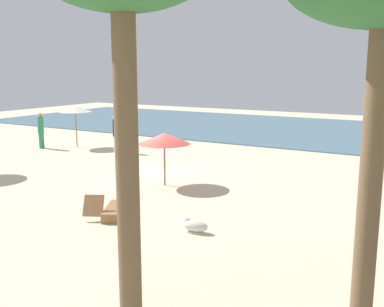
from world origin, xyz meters
The scene contains 8 objects.
ground_plane centered at (0.00, 0.00, 0.00)m, with size 60.00×60.00×0.00m, color beige.
ocean_water centered at (0.00, 17.00, 0.03)m, with size 48.00×16.00×0.06m, color #476B7F.
umbrella_1 centered at (0.84, -0.70, 1.79)m, with size 1.95×1.95×2.00m.
umbrella_3 centered at (-8.07, 3.85, 2.13)m, with size 1.79×1.79×2.29m.
lounger_2 centered at (1.54, -4.52, 0.17)m, with size 1.30×1.74×0.72m.
person_0 centered at (-5.17, 3.75, 1.01)m, with size 0.38×0.38×1.95m.
person_2 centered at (-9.51, 2.61, 1.01)m, with size 0.46×0.46×1.96m.
dog centered at (4.30, -4.49, 0.19)m, with size 0.78×0.42×0.36m.
Camera 1 is at (10.04, -14.54, 4.36)m, focal length 42.21 mm.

